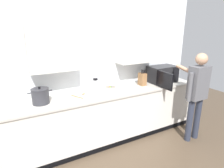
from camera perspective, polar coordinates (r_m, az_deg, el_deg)
name	(u,v)px	position (r m, az deg, el deg)	size (l,w,h in m)	color
ground_plane	(123,161)	(3.23, 3.22, -22.17)	(9.20, 9.20, 0.00)	#4C3D2D
back_wall_tiled	(95,60)	(3.44, -5.15, 7.29)	(4.35, 0.44, 2.80)	silver
counter_unit	(103,117)	(3.48, -2.59, -9.94)	(3.85, 0.64, 0.93)	beige
microwave_oven	(161,74)	(4.01, 14.58, 2.83)	(0.60, 0.77, 0.33)	black
wooden_spoon	(80,95)	(3.19, -9.56, -3.36)	(0.25, 0.24, 0.02)	#A37547
fruit_bowl	(111,89)	(3.38, -0.44, -1.39)	(0.24, 0.24, 0.09)	beige
knife_block	(142,79)	(3.74, 9.07, 1.48)	(0.11, 0.15, 0.32)	brown
stock_pot	(40,96)	(3.00, -20.68, -3.40)	(0.35, 0.25, 0.26)	#2D2D33
thermos_flask	(96,86)	(3.22, -4.97, -0.57)	(0.08, 0.08, 0.27)	#B7BABF
person_figure	(197,90)	(3.64, 24.08, -1.75)	(0.44, 0.59, 1.61)	#282D3D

